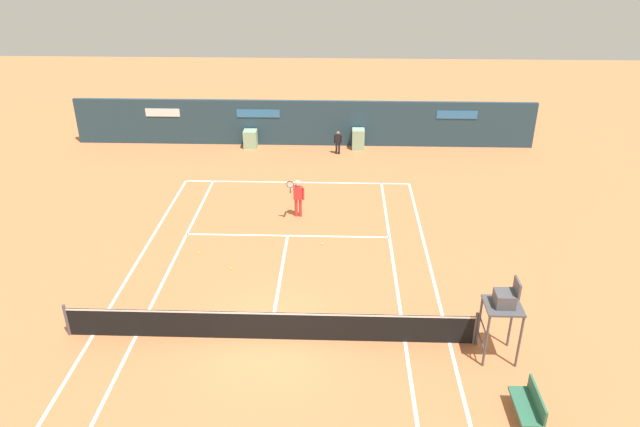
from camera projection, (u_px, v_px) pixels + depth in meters
The scene contains 10 objects.
ground_plane at pixel (272, 327), 18.00m from camera, with size 80.00×80.00×0.01m.
tennis_net at pixel (269, 325), 17.26m from camera, with size 12.10×0.10×1.07m.
sponsor_back_wall at pixel (303, 124), 32.14m from camera, with size 25.00×1.02×2.49m.
umpire_chair at pixel (504, 305), 16.06m from camera, with size 1.00×1.00×2.54m.
player_bench at pixel (529, 404), 14.43m from camera, with size 0.54×1.35×0.88m.
player_on_baseline at pixel (298, 196), 24.32m from camera, with size 0.68×0.66×1.82m.
ball_kid_right_post at pixel (338, 141), 31.07m from camera, with size 0.42×0.19×1.25m.
tennis_ball_near_service_line at pixel (231, 269), 20.96m from camera, with size 0.07×0.07×0.07m, color #CCE033.
tennis_ball_by_sideline at pixel (199, 253), 21.95m from camera, with size 0.07×0.07×0.07m, color #CCE033.
tennis_ball_mid_court at pixel (322, 244), 22.57m from camera, with size 0.07×0.07×0.07m, color #CCE033.
Camera 1 is at (1.97, -13.96, 11.09)m, focal length 33.15 mm.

